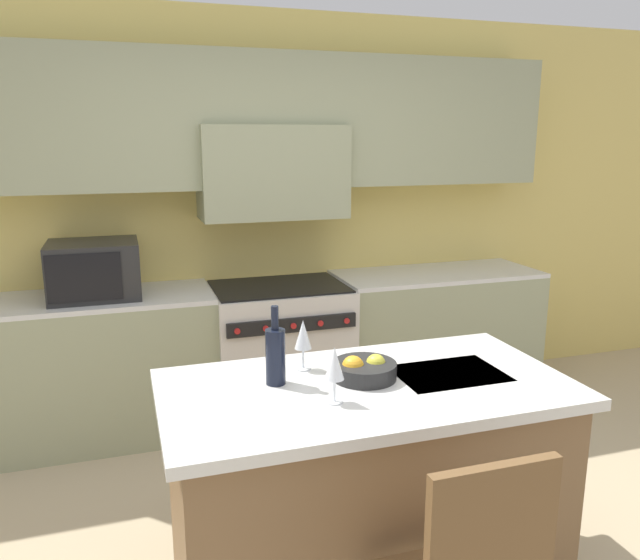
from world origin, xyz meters
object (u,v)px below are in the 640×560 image
object	(u,v)px
wine_bottle	(275,355)
fruit_bowl	(364,369)
range_stove	(280,351)
wine_glass_far	(303,336)
wine_glass_near	(334,365)
microwave	(94,270)

from	to	relation	value
wine_bottle	fruit_bowl	size ratio (longest dim) A/B	1.22
range_stove	wine_glass_far	distance (m)	1.70
range_stove	wine_glass_near	bearing A→B (deg)	-98.17
range_stove	microwave	size ratio (longest dim) A/B	1.74
wine_glass_near	wine_glass_far	distance (m)	0.35
range_stove	wine_glass_far	world-z (taller)	wine_glass_far
wine_glass_near	wine_glass_far	bearing A→B (deg)	92.28
range_stove	wine_bottle	bearing A→B (deg)	-104.54
microwave	wine_bottle	bearing A→B (deg)	-67.22
range_stove	wine_glass_near	world-z (taller)	wine_glass_near
microwave	fruit_bowl	distance (m)	2.05
range_stove	wine_bottle	world-z (taller)	wine_bottle
wine_bottle	wine_glass_far	xyz separation A→B (m)	(0.15, 0.12, 0.03)
wine_glass_near	microwave	bearing A→B (deg)	114.32
wine_bottle	wine_glass_near	xyz separation A→B (m)	(0.16, -0.23, 0.03)
range_stove	fruit_bowl	distance (m)	1.80
microwave	wine_bottle	distance (m)	1.84
microwave	range_stove	bearing A→B (deg)	-0.93
range_stove	microwave	world-z (taller)	microwave
range_stove	wine_glass_near	distance (m)	2.02
fruit_bowl	wine_glass_far	bearing A→B (deg)	139.95
wine_glass_near	wine_glass_far	xyz separation A→B (m)	(-0.01, 0.35, 0.00)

